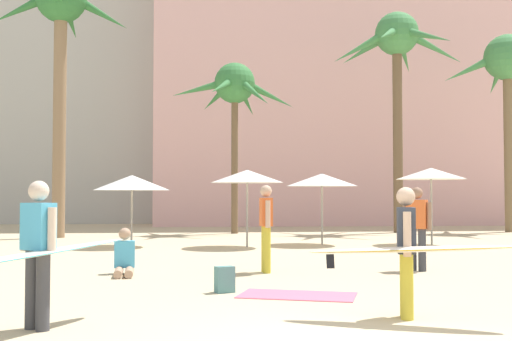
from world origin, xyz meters
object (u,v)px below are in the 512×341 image
at_px(palm_tree_left, 61,22).
at_px(person_near_right, 266,224).
at_px(person_mid_left, 409,248).
at_px(cafe_umbrella_4, 431,174).
at_px(cafe_umbrella_2, 322,180).
at_px(palm_tree_far_left, 235,91).
at_px(backpack, 224,280).
at_px(cafe_umbrella_0, 132,183).
at_px(palm_tree_far_right, 508,69).
at_px(person_mid_right, 35,250).
at_px(person_mid_center, 124,259).
at_px(beach_towel, 297,295).
at_px(person_near_left, 417,225).
at_px(palm_tree_right, 397,50).
at_px(cafe_umbrella_1, 247,176).

bearing_deg(palm_tree_left, person_near_right, -59.34).
bearing_deg(palm_tree_left, person_mid_left, -63.90).
height_order(palm_tree_left, cafe_umbrella_4, palm_tree_left).
height_order(cafe_umbrella_2, cafe_umbrella_4, cafe_umbrella_4).
distance_m(palm_tree_far_left, palm_tree_left, 7.20).
height_order(palm_tree_left, backpack, palm_tree_left).
distance_m(cafe_umbrella_4, person_mid_left, 12.62).
distance_m(cafe_umbrella_0, person_mid_left, 12.69).
bearing_deg(palm_tree_far_right, person_mid_right, -129.19).
bearing_deg(palm_tree_left, person_mid_center, -71.46).
height_order(beach_towel, backpack, backpack).
relative_size(cafe_umbrella_4, person_near_left, 1.40).
xyz_separation_m(cafe_umbrella_2, person_near_left, (0.64, -7.03, -1.10)).
relative_size(cafe_umbrella_0, backpack, 5.51).
height_order(palm_tree_right, person_near_right, palm_tree_right).
bearing_deg(palm_tree_far_left, person_mid_center, -102.28).
height_order(cafe_umbrella_1, person_mid_center, cafe_umbrella_1).
relative_size(palm_tree_far_left, person_near_left, 4.05).
xyz_separation_m(palm_tree_far_right, person_near_left, (-8.62, -13.10, -6.04)).
bearing_deg(person_near_right, palm_tree_far_left, -93.04).
bearing_deg(person_near_right, cafe_umbrella_2, -112.52).
xyz_separation_m(cafe_umbrella_4, person_mid_right, (-9.15, -11.94, -1.31)).
bearing_deg(palm_tree_far_right, palm_tree_left, -173.69).
height_order(palm_tree_right, person_mid_right, palm_tree_right).
distance_m(cafe_umbrella_4, person_near_left, 7.36).
distance_m(palm_tree_far_left, person_mid_center, 14.50).
height_order(palm_tree_far_right, person_near_left, palm_tree_far_right).
relative_size(cafe_umbrella_1, person_near_right, 1.32).
relative_size(palm_tree_far_left, cafe_umbrella_0, 3.03).
relative_size(cafe_umbrella_0, person_mid_left, 0.90).
relative_size(palm_tree_left, person_mid_right, 3.74).
bearing_deg(palm_tree_left, cafe_umbrella_2, -24.06).
height_order(palm_tree_far_right, beach_towel, palm_tree_far_right).
bearing_deg(person_near_left, person_near_right, -54.29).
relative_size(palm_tree_left, person_near_right, 5.59).
relative_size(backpack, person_mid_center, 0.42).
bearing_deg(cafe_umbrella_2, backpack, -109.79).
bearing_deg(cafe_umbrella_2, beach_towel, -103.05).
height_order(palm_tree_right, person_mid_center, palm_tree_right).
bearing_deg(palm_tree_right, palm_tree_far_left, -179.48).
height_order(palm_tree_far_right, cafe_umbrella_4, palm_tree_far_right).
bearing_deg(person_mid_right, cafe_umbrella_1, 23.50).
relative_size(cafe_umbrella_0, cafe_umbrella_4, 0.95).
xyz_separation_m(palm_tree_left, palm_tree_far_right, (18.33, 2.03, -1.02)).
height_order(palm_tree_left, cafe_umbrella_0, palm_tree_left).
distance_m(beach_towel, person_mid_right, 4.22).
bearing_deg(beach_towel, cafe_umbrella_2, 76.95).
bearing_deg(palm_tree_right, beach_towel, -112.71).
bearing_deg(cafe_umbrella_0, beach_towel, -69.55).
bearing_deg(palm_tree_left, backpack, -67.53).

